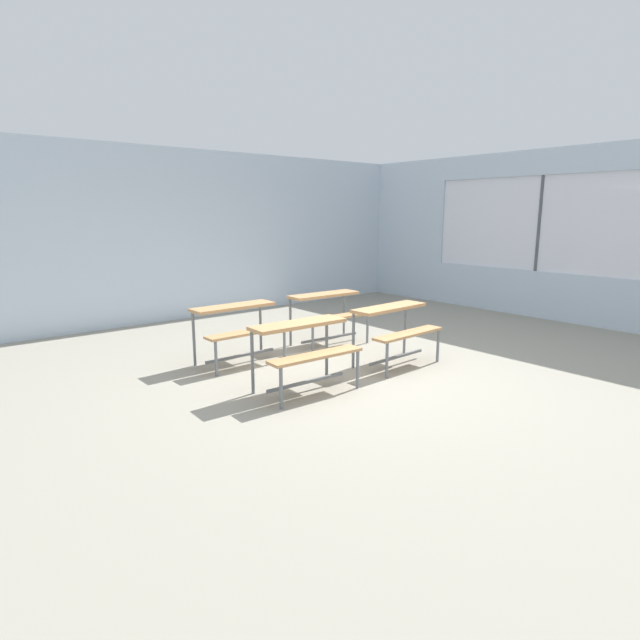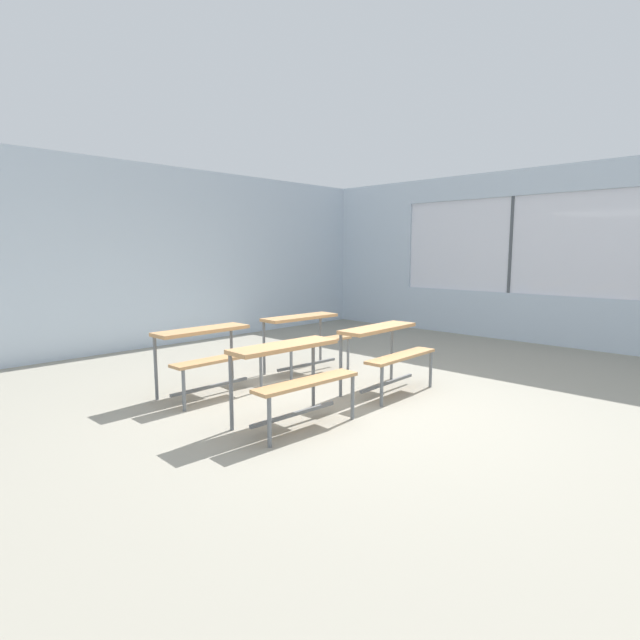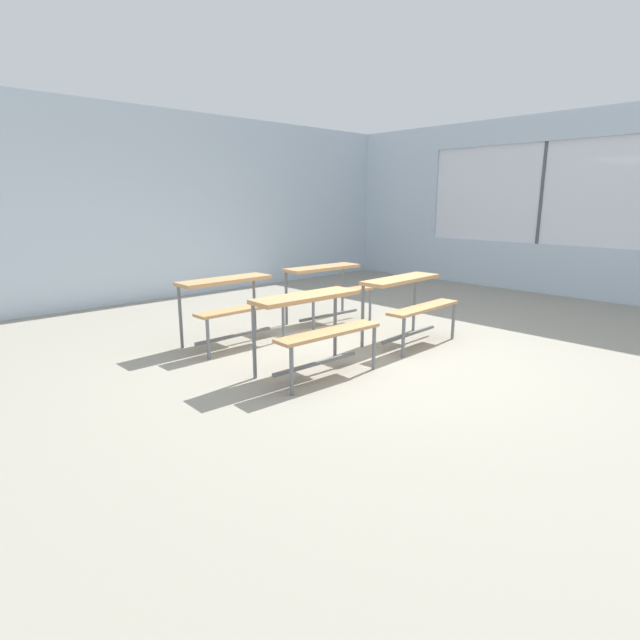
% 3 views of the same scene
% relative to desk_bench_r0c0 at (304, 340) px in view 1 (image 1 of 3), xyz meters
% --- Properties ---
extents(ground, '(10.00, 9.00, 0.05)m').
position_rel_desk_bench_r0c0_xyz_m(ground, '(0.77, -0.00, -0.59)').
color(ground, gray).
extents(wall_back, '(10.00, 0.12, 3.00)m').
position_rel_desk_bench_r0c0_xyz_m(wall_back, '(0.77, 4.50, 0.94)').
color(wall_back, silver).
rests_on(wall_back, ground).
extents(wall_right, '(0.12, 9.00, 3.00)m').
position_rel_desk_bench_r0c0_xyz_m(wall_right, '(5.77, -0.14, 0.88)').
color(wall_right, silver).
rests_on(wall_right, ground).
extents(desk_bench_r0c0, '(1.12, 0.63, 0.74)m').
position_rel_desk_bench_r0c0_xyz_m(desk_bench_r0c0, '(0.00, 0.00, 0.00)').
color(desk_bench_r0c0, tan).
rests_on(desk_bench_r0c0, ground).
extents(desk_bench_r0c1, '(1.12, 0.63, 0.74)m').
position_rel_desk_bench_r0c0_xyz_m(desk_bench_r0c1, '(1.48, 0.04, 0.00)').
color(desk_bench_r0c1, tan).
rests_on(desk_bench_r0c1, ground).
extents(desk_bench_r1c0, '(1.11, 0.60, 0.74)m').
position_rel_desk_bench_r0c0_xyz_m(desk_bench_r1c0, '(-0.01, 1.36, 0.00)').
color(desk_bench_r1c0, tan).
rests_on(desk_bench_r1c0, ground).
extents(desk_bench_r1c1, '(1.13, 0.64, 0.74)m').
position_rel_desk_bench_r0c0_xyz_m(desk_bench_r1c1, '(1.50, 1.36, 0.00)').
color(desk_bench_r1c1, tan).
rests_on(desk_bench_r1c1, ground).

